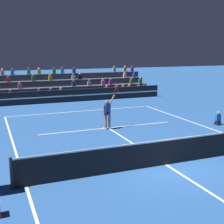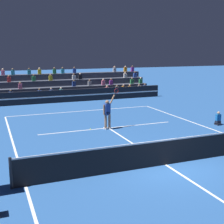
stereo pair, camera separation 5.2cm
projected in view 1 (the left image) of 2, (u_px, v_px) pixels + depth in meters
The scene contains 8 objects.
ground_plane at pixel (166, 165), 12.60m from camera, with size 120.00×120.00×0.00m, color #285699.
court_lines at pixel (166, 165), 12.60m from camera, with size 11.10×23.90×0.01m.
tennis_net at pixel (166, 152), 12.50m from camera, with size 12.00×0.10×1.10m.
sponsor_banner_wall at pixel (67, 96), 27.36m from camera, with size 18.00×0.26×1.10m.
bleacher_stand at pixel (59, 88), 30.19m from camera, with size 17.52×3.80×2.83m.
ball_kid_courtside at pixel (218, 120), 19.12m from camera, with size 0.30×0.36×0.84m.
tennis_player at pixel (108, 113), 18.00m from camera, with size 1.15×0.48×2.40m.
tennis_ball at pixel (90, 129), 18.07m from camera, with size 0.07×0.07×0.07m, color #C6DB33.
Camera 1 is at (-6.48, -10.25, 4.60)m, focal length 50.00 mm.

